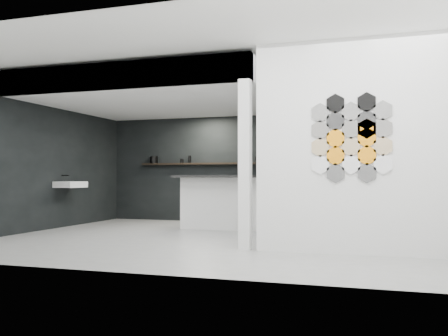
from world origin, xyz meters
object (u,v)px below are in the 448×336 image
Objects in this scene: wall_basin at (71,185)px; glass_vase at (262,159)px; bottle_dark at (190,159)px; utensil_cup at (182,161)px; kitchen_island at (228,201)px; stockpot at (154,160)px; kettle at (259,158)px; partition_panel at (349,146)px; glass_bowl at (261,160)px.

glass_vase is (3.39, 2.07, 0.54)m from wall_basin.
bottle_dark reaches higher than utensil_cup.
stockpot is at bearing 148.21° from kitchen_island.
kitchen_island is 14.09× the size of glass_vase.
kettle is at bearing 0.00° from utensil_cup.
partition_panel is 20.17× the size of glass_vase.
wall_basin is 3.96m from kettle.
wall_basin is 2.73m from bottle_dark.
partition_panel is at bearing -18.23° from wall_basin.
wall_basin is 3.72× the size of bottle_dark.
partition_panel is 4.67× the size of wall_basin.
partition_panel is 18.38× the size of glass_bowl.
kettle is 1.25× the size of glass_bowl.
utensil_cup is (-1.87, 0.00, -0.02)m from glass_vase.
kitchen_island is 10.24× the size of kettle.
kitchen_island is 2.76m from stockpot.
kitchen_island reaches higher than glass_bowl.
stockpot is at bearing 180.00° from bottle_dark.
kitchen_island is at bearing -31.58° from stockpot.
glass_vase is at bearing 0.00° from utensil_cup.
glass_bowl is at bearing 22.24° from kettle.
kettle is at bearing 0.00° from stockpot.
glass_bowl reaches higher than utensil_cup.
partition_panel reaches higher than glass_vase.
wall_basin is 3.94× the size of glass_bowl.
kettle is (2.52, 0.00, 0.00)m from stockpot.
glass_vase is at bearing 22.24° from kettle.
partition_panel is 4.39m from glass_vase.
kitchen_island is 1.65m from kettle.
wall_basin is 2.61m from utensil_cup.
glass_vase is 1.55× the size of utensil_cup.
kitchen_island is 2.10m from bottle_dark.
kettle reaches higher than stockpot.
stockpot reaches higher than glass_bowl.
glass_bowl reaches higher than wall_basin.
kitchen_island reaches higher than wall_basin.
wall_basin is at bearing -167.38° from kitchen_island.
kitchen_island is at bearing 134.20° from partition_panel.
kettle is at bearing 77.83° from kitchen_island.
utensil_cup reaches higher than wall_basin.
partition_panel is 5.78m from wall_basin.
glass_bowl is (0.04, 0.00, -0.03)m from kettle.
partition_panel reaches higher than stockpot.
stockpot is 0.99× the size of kettle.
glass_bowl is at bearing 0.00° from utensil_cup.
partition_panel is at bearing -38.86° from kettle.
partition_panel is at bearing -46.02° from kitchen_island.
utensil_cup is at bearing -157.76° from kettle.
utensil_cup is (0.71, 0.00, -0.03)m from stockpot.
utensil_cup is at bearing 180.00° from glass_bowl.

